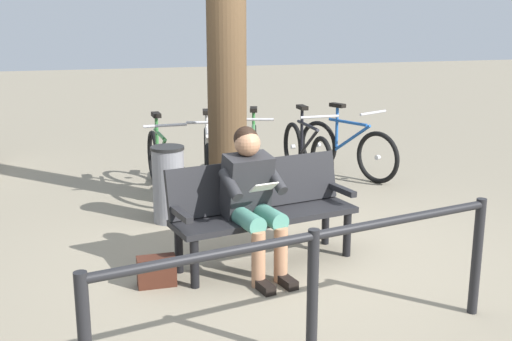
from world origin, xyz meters
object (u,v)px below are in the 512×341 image
object	(u,v)px
handbag	(157,271)
bicycle_black	(208,159)
person_reading	(252,194)
bicycle_blue	(253,155)
tree_trunk	(227,63)
bicycle_silver	(306,152)
bicycle_orange	(160,163)
litter_bin	(169,184)
bench	(261,204)
bicycle_red	(347,149)

from	to	relation	value
handbag	bicycle_black	distance (m)	2.89
person_reading	bicycle_blue	xyz separation A→B (m)	(-0.76, -2.68, -0.31)
tree_trunk	bicycle_black	distance (m)	1.54
tree_trunk	bicycle_blue	distance (m)	1.66
bicycle_black	person_reading	bearing A→B (deg)	6.73
bicycle_silver	handbag	bearing A→B (deg)	-39.95
bicycle_silver	bicycle_blue	xyz separation A→B (m)	(0.70, -0.01, 0.00)
bicycle_black	bicycle_orange	xyz separation A→B (m)	(0.58, 0.06, 0.00)
bicycle_blue	bicycle_orange	bearing A→B (deg)	-68.33
bicycle_silver	litter_bin	bearing A→B (deg)	-58.83
bench	person_reading	size ratio (longest dim) A/B	1.39
litter_bin	bicycle_blue	distance (m)	1.72
bicycle_blue	bench	bearing A→B (deg)	2.19
handbag	bicycle_orange	size ratio (longest dim) A/B	0.18
bicycle_red	bicycle_blue	size ratio (longest dim) A/B	0.95
bicycle_red	bench	bearing A→B (deg)	-61.89
handbag	bicycle_blue	size ratio (longest dim) A/B	0.18
handbag	litter_bin	world-z (taller)	litter_bin
bench	bicycle_red	xyz separation A→B (m)	(-1.91, -2.54, -0.15)
bench	litter_bin	bearing A→B (deg)	-76.36
person_reading	bench	bearing A→B (deg)	-136.08
litter_bin	bicycle_silver	size ratio (longest dim) A/B	0.47
bench	litter_bin	world-z (taller)	bench
person_reading	litter_bin	size ratio (longest dim) A/B	1.53
handbag	bicycle_blue	world-z (taller)	bicycle_blue
tree_trunk	bicycle_silver	world-z (taller)	tree_trunk
handbag	litter_bin	size ratio (longest dim) A/B	0.38
bench	bicycle_silver	world-z (taller)	bicycle_silver
bicycle_blue	bicycle_red	bearing A→B (deg)	108.94
bicycle_black	bicycle_orange	world-z (taller)	same
bicycle_red	bicycle_black	size ratio (longest dim) A/B	0.93
bicycle_red	bicycle_black	distance (m)	1.88
person_reading	litter_bin	distance (m)	1.57
tree_trunk	bicycle_blue	xyz separation A→B (m)	(-0.56, -0.98, -1.22)
handbag	bicycle_red	xyz separation A→B (m)	(-2.85, -2.81, 0.24)
bicycle_orange	tree_trunk	bearing A→B (deg)	32.91
person_reading	bicycle_silver	bearing A→B (deg)	-130.38
bicycle_silver	bicycle_orange	world-z (taller)	same
bicycle_red	bicycle_blue	world-z (taller)	same
handbag	tree_trunk	size ratio (longest dim) A/B	0.09
bicycle_red	bicycle_blue	bearing A→B (deg)	-112.39
bicycle_black	litter_bin	bearing A→B (deg)	-18.61
person_reading	bicycle_orange	xyz separation A→B (m)	(0.41, -2.57, -0.31)
person_reading	tree_trunk	size ratio (longest dim) A/B	0.38
bicycle_silver	bicycle_black	size ratio (longest dim) A/B	1.01
litter_bin	bicycle_blue	xyz separation A→B (m)	(-1.24, -1.20, -0.03)
handbag	bicycle_red	world-z (taller)	bicycle_red
bench	person_reading	distance (m)	0.28
person_reading	litter_bin	world-z (taller)	person_reading
litter_bin	bicycle_black	bearing A→B (deg)	-119.10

